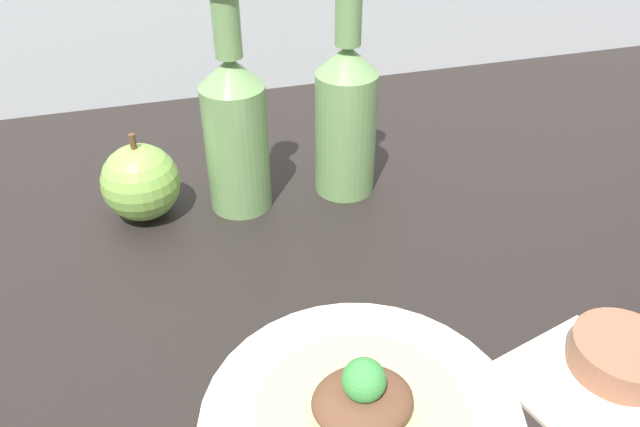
# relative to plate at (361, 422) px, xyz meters

# --- Properties ---
(ground_plane) EXTENTS (1.80, 1.10, 0.04)m
(ground_plane) POSITION_rel_plate_xyz_m (0.05, 0.15, -0.03)
(ground_plane) COLOR black
(plate) EXTENTS (0.25, 0.25, 0.02)m
(plate) POSITION_rel_plate_xyz_m (0.00, 0.00, 0.00)
(plate) COLOR silver
(plate) RESTS_ON ground_plane
(plated_food) EXTENTS (0.17, 0.17, 0.06)m
(plated_food) POSITION_rel_plate_xyz_m (0.00, 0.00, 0.02)
(plated_food) COLOR #D6BC7F
(plated_food) RESTS_ON plate
(cider_bottle_left) EXTENTS (0.07, 0.07, 0.26)m
(cider_bottle_left) POSITION_rel_plate_xyz_m (-0.03, 0.35, 0.09)
(cider_bottle_left) COLOR #729E5B
(cider_bottle_left) RESTS_ON ground_plane
(cider_bottle_right) EXTENTS (0.07, 0.07, 0.26)m
(cider_bottle_right) POSITION_rel_plate_xyz_m (0.10, 0.35, 0.09)
(cider_bottle_right) COLOR #729E5B
(cider_bottle_right) RESTS_ON ground_plane
(apple) EXTENTS (0.09, 0.09, 0.11)m
(apple) POSITION_rel_plate_xyz_m (-0.15, 0.35, 0.03)
(apple) COLOR #84B74C
(apple) RESTS_ON ground_plane
(napkin) EXTENTS (0.15, 0.16, 0.01)m
(napkin) POSITION_rel_plate_xyz_m (0.20, -0.01, -0.01)
(napkin) COLOR beige
(napkin) RESTS_ON ground_plane
(dipping_bowl) EXTENTS (0.09, 0.09, 0.03)m
(dipping_bowl) POSITION_rel_plate_xyz_m (0.24, -0.00, 0.00)
(dipping_bowl) COLOR #996047
(dipping_bowl) RESTS_ON ground_plane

